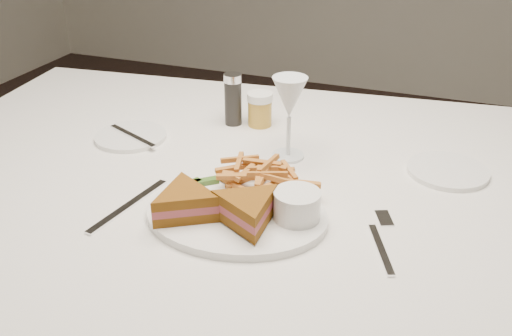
{
  "coord_description": "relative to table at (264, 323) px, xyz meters",
  "views": [
    {
      "loc": [
        0.36,
        -1.06,
        1.3
      ],
      "look_at": [
        0.04,
        -0.19,
        0.8
      ],
      "focal_mm": 40.0,
      "sensor_mm": 36.0,
      "label": 1
    }
  ],
  "objects": [
    {
      "name": "table",
      "position": [
        0.0,
        0.0,
        0.0
      ],
      "size": [
        1.67,
        1.2,
        0.75
      ],
      "primitive_type": "cube",
      "rotation": [
        0.0,
        0.0,
        0.1
      ],
      "color": "silver",
      "rests_on": "ground"
    },
    {
      "name": "chair_far",
      "position": [
        -0.0,
        0.88,
        -0.08
      ],
      "size": [
        0.58,
        0.54,
        0.59
      ],
      "primitive_type": "imported",
      "rotation": [
        0.0,
        0.0,
        3.14
      ],
      "color": "#47362B",
      "rests_on": "ground"
    },
    {
      "name": "table_setting",
      "position": [
        -0.0,
        -0.05,
        0.41
      ],
      "size": [
        0.84,
        0.59,
        0.18
      ],
      "color": "white",
      "rests_on": "table"
    }
  ]
}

